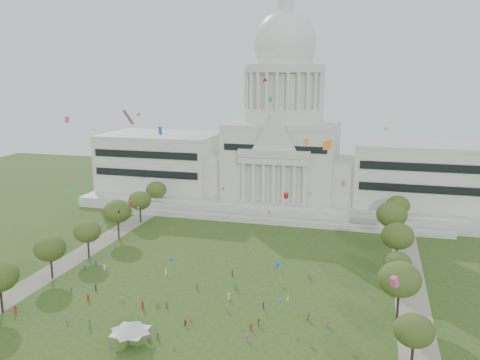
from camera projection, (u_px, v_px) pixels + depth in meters
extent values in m
plane|color=#334B1A|center=(185.00, 331.00, 109.18)|extent=(400.00, 400.00, 0.00)
cube|color=beige|center=(283.00, 197.00, 217.28)|extent=(160.00, 60.00, 4.00)
cube|color=beige|center=(266.00, 221.00, 186.35)|extent=(130.00, 3.00, 2.00)
cube|color=beige|center=(271.00, 211.00, 193.58)|extent=(140.00, 3.00, 5.00)
cube|color=beige|center=(162.00, 162.00, 227.74)|extent=(50.00, 34.00, 22.00)
cube|color=beige|center=(421.00, 175.00, 199.50)|extent=(50.00, 34.00, 22.00)
cube|color=beige|center=(220.00, 172.00, 219.29)|extent=(12.00, 26.00, 16.00)
cube|color=beige|center=(348.00, 179.00, 205.43)|extent=(12.00, 26.00, 16.00)
cube|color=beige|center=(283.00, 161.00, 212.99)|extent=(44.00, 38.00, 28.00)
cube|color=beige|center=(274.00, 161.00, 193.45)|extent=(28.00, 3.00, 2.40)
cube|color=black|center=(145.00, 164.00, 211.09)|extent=(46.00, 0.40, 11.00)
cube|color=black|center=(425.00, 178.00, 182.85)|extent=(46.00, 0.40, 11.00)
cylinder|color=beige|center=(284.00, 114.00, 208.94)|extent=(32.00, 32.00, 6.00)
cylinder|color=beige|center=(284.00, 90.00, 206.85)|extent=(28.00, 28.00, 14.00)
cylinder|color=beige|center=(285.00, 69.00, 205.07)|extent=(32.40, 32.40, 3.00)
cylinder|color=beige|center=(285.00, 55.00, 203.92)|extent=(22.00, 22.00, 8.00)
ellipsoid|color=silver|center=(285.00, 44.00, 203.09)|extent=(25.00, 25.00, 26.20)
cylinder|color=beige|center=(286.00, 9.00, 200.27)|extent=(6.00, 6.00, 5.00)
ellipsoid|color=silver|center=(286.00, 1.00, 199.64)|extent=(6.40, 6.40, 5.12)
cube|color=gray|center=(70.00, 261.00, 149.81)|extent=(8.00, 160.00, 0.04)
cube|color=gray|center=(412.00, 298.00, 125.16)|extent=(8.00, 160.00, 0.04)
cylinder|color=black|center=(2.00, 301.00, 117.09)|extent=(0.56, 0.56, 5.75)
cylinder|color=black|center=(412.00, 356.00, 95.15)|extent=(0.56, 0.56, 4.92)
ellipsoid|color=#3B4A1A|center=(414.00, 330.00, 94.06)|extent=(7.58, 7.58, 6.20)
cylinder|color=black|center=(52.00, 269.00, 136.50)|extent=(0.56, 0.56, 5.47)
ellipsoid|color=#2F4614|center=(50.00, 248.00, 135.29)|extent=(8.42, 8.42, 6.89)
cylinder|color=black|center=(398.00, 307.00, 113.64)|extent=(0.56, 0.56, 6.20)
ellipsoid|color=#3A511F|center=(400.00, 279.00, 112.27)|extent=(9.55, 9.55, 7.82)
cylinder|color=black|center=(88.00, 249.00, 151.95)|extent=(0.56, 0.56, 5.27)
ellipsoid|color=#3C4E1C|center=(87.00, 231.00, 150.78)|extent=(8.12, 8.12, 6.65)
cylinder|color=black|center=(396.00, 281.00, 129.85)|extent=(0.56, 0.56, 4.56)
ellipsoid|color=#34491A|center=(398.00, 263.00, 128.84)|extent=(7.01, 7.01, 5.74)
cylinder|color=black|center=(119.00, 230.00, 169.33)|extent=(0.56, 0.56, 6.03)
ellipsoid|color=#364614|center=(118.00, 211.00, 167.99)|extent=(9.29, 9.29, 7.60)
cylinder|color=black|center=(396.00, 257.00, 144.28)|extent=(0.56, 0.56, 5.97)
ellipsoid|color=#384A15|center=(398.00, 236.00, 142.96)|extent=(9.19, 9.19, 7.52)
cylinder|color=black|center=(140.00, 215.00, 187.23)|extent=(0.56, 0.56, 5.41)
ellipsoid|color=#334B17|center=(140.00, 200.00, 186.03)|extent=(8.33, 8.33, 6.81)
cylinder|color=black|center=(390.00, 235.00, 163.58)|extent=(0.56, 0.56, 6.37)
ellipsoid|color=#3A511C|center=(392.00, 215.00, 162.17)|extent=(9.82, 9.82, 8.03)
cylinder|color=black|center=(157.00, 203.00, 204.77)|extent=(0.56, 0.56, 5.32)
ellipsoid|color=#374E16|center=(156.00, 190.00, 203.59)|extent=(8.19, 8.19, 6.70)
cylinder|color=black|center=(397.00, 221.00, 179.97)|extent=(0.56, 0.56, 5.47)
ellipsoid|color=#3B4C16|center=(398.00, 205.00, 178.76)|extent=(8.42, 8.42, 6.89)
cylinder|color=#4C4C4C|center=(110.00, 343.00, 101.74)|extent=(0.12, 0.12, 2.67)
cylinder|color=#4C4C4C|center=(137.00, 347.00, 100.20)|extent=(0.12, 0.12, 2.67)
cylinder|color=#4C4C4C|center=(124.00, 329.00, 107.39)|extent=(0.12, 0.12, 2.67)
cylinder|color=#4C4C4C|center=(150.00, 333.00, 105.85)|extent=(0.12, 0.12, 2.67)
cube|color=silver|center=(130.00, 331.00, 103.50)|extent=(6.44, 6.44, 0.21)
pyramid|color=silver|center=(130.00, 326.00, 103.25)|extent=(9.01, 9.01, 2.14)
imported|color=#994C8C|center=(328.00, 324.00, 110.56)|extent=(0.93, 0.85, 1.59)
imported|color=#994C8C|center=(309.00, 317.00, 113.42)|extent=(1.07, 0.87, 1.90)
imported|color=#26262B|center=(258.00, 322.00, 111.30)|extent=(0.75, 1.15, 1.65)
imported|color=silver|center=(226.00, 307.00, 118.37)|extent=(0.65, 1.15, 1.93)
imported|color=#B21E1E|center=(185.00, 323.00, 111.25)|extent=(1.46, 1.29, 1.52)
imported|color=#4C4C51|center=(129.00, 343.00, 102.91)|extent=(0.64, 0.55, 1.50)
imported|color=silver|center=(122.00, 297.00, 123.58)|extent=(0.90, 0.64, 1.70)
imported|color=#994C8C|center=(248.00, 338.00, 104.79)|extent=(0.94, 1.26, 1.75)
imported|color=navy|center=(263.00, 306.00, 119.24)|extent=(0.85, 1.11, 1.68)
cube|color=#B21E1E|center=(15.00, 310.00, 116.84)|extent=(0.59, 0.56, 1.92)
cube|color=#4C4C51|center=(158.00, 336.00, 105.69)|extent=(0.48, 0.42, 1.56)
cube|color=#4C4C51|center=(310.00, 277.00, 136.04)|extent=(0.50, 0.36, 1.75)
cube|color=#33723F|center=(71.00, 291.00, 127.38)|extent=(0.31, 0.46, 1.67)
cube|color=silver|center=(104.00, 267.00, 142.46)|extent=(0.38, 0.51, 1.76)
cube|color=#994C8C|center=(67.00, 318.00, 113.16)|extent=(0.57, 0.56, 1.85)
cube|color=silver|center=(166.00, 272.00, 139.16)|extent=(0.31, 0.46, 1.67)
cube|color=navy|center=(96.00, 263.00, 145.36)|extent=(0.49, 0.52, 1.68)
cube|color=#994C8C|center=(190.00, 316.00, 114.01)|extent=(0.33, 0.46, 1.58)
cube|color=olive|center=(283.00, 285.00, 130.85)|extent=(0.40, 0.26, 1.49)
cube|color=#33723F|center=(236.00, 287.00, 129.62)|extent=(0.35, 0.50, 1.76)
cube|color=#B21E1E|center=(251.00, 327.00, 109.28)|extent=(0.47, 0.53, 1.70)
cube|color=#4C4C51|center=(197.00, 286.00, 130.11)|extent=(0.40, 0.50, 1.64)
cube|color=#33723F|center=(90.00, 324.00, 110.47)|extent=(0.57, 0.48, 1.86)
cube|color=#994C8C|center=(148.00, 335.00, 105.79)|extent=(0.51, 0.34, 1.82)
cube|color=#B21E1E|center=(143.00, 305.00, 119.29)|extent=(0.43, 0.56, 1.87)
cube|color=silver|center=(229.00, 296.00, 124.01)|extent=(0.37, 0.50, 1.70)
cube|color=#26262B|center=(232.00, 273.00, 138.39)|extent=(0.35, 0.49, 1.66)
cube|color=#26262B|center=(167.00, 305.00, 119.46)|extent=(0.40, 0.47, 1.50)
cube|color=#B21E1E|center=(88.00, 298.00, 123.23)|extent=(0.52, 0.40, 1.73)
cube|color=#26262B|center=(96.00, 287.00, 129.35)|extent=(0.49, 0.48, 1.61)
cube|color=#4C4C51|center=(85.00, 268.00, 142.13)|extent=(0.36, 0.46, 1.54)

